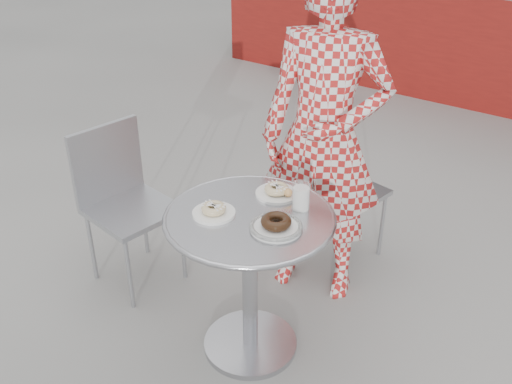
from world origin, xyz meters
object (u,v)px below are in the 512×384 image
Objects in this scene: chair_far at (340,218)px; seated_person at (324,138)px; milk_cup at (301,197)px; plate_near at (214,211)px; plate_checker at (276,225)px; chair_left at (135,237)px; plate_far at (277,191)px; bistro_table at (250,251)px.

seated_person reaches higher than chair_far.
seated_person reaches higher than milk_cup.
chair_far is at bearing 103.97° from milk_cup.
plate_checker is at bearing 13.45° from plate_near.
chair_far is 0.96× the size of chair_left.
plate_checker is (0.18, -0.90, 0.49)m from chair_far.
milk_cup reaches higher than plate_far.
chair_far is at bearing -35.58° from chair_left.
chair_far is 0.90m from milk_cup.
seated_person is 9.17× the size of plate_far.
seated_person is at bearing 91.54° from bistro_table.
chair_left is 1.07m from plate_checker.
milk_cup is at bearing 44.30° from plate_near.
bistro_table is 0.93m from chair_far.
chair_left is 4.75× the size of plate_near.
plate_near is (0.68, -0.13, 0.48)m from chair_left.
chair_far is at bearing 85.16° from plate_near.
bistro_table is 0.28m from plate_far.
bistro_table is at bearing -128.69° from milk_cup.
chair_left is (-0.81, 0.05, -0.28)m from bistro_table.
seated_person is at bearing -47.98° from chair_left.
milk_cup is (0.14, -0.03, 0.04)m from plate_far.
plate_far is at bearing -72.11° from chair_left.
bistro_table is 0.24m from plate_checker.
chair_left is at bearing -172.85° from milk_cup.
seated_person is 0.70m from plate_near.
seated_person is 0.65m from plate_checker.
chair_left is 7.12× the size of milk_cup.
plate_checker is 0.19m from milk_cup.
plate_near is (-0.12, -0.08, 0.19)m from bistro_table.
plate_checker reaches higher than plate_far.
milk_cup is (0.14, 0.17, 0.23)m from bistro_table.
chair_far is at bearing 101.58° from plate_checker.
plate_near is at bearing 94.36° from chair_far.
chair_far is 4.57× the size of plate_near.
plate_far is (0.01, -0.40, -0.10)m from seated_person.
plate_checker is (0.27, 0.06, -0.00)m from plate_near.
milk_cup reaches higher than bistro_table.
plate_far is 1.04× the size of plate_near.
bistro_table is 0.43× the size of seated_person.
plate_checker reaches higher than plate_near.
seated_person is at bearing 104.06° from chair_far.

